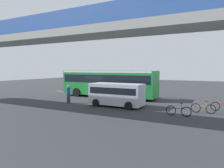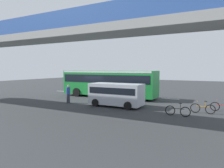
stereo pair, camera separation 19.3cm
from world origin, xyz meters
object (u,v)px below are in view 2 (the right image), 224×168
at_px(city_bus, 108,81).
at_px(bicycle_red, 222,107).
at_px(bicycle_orange, 203,108).
at_px(bicycle_black, 178,111).
at_px(parked_van, 116,93).
at_px(pedestrian, 68,94).

bearing_deg(city_bus, bicycle_red, 167.13).
relative_size(city_bus, bicycle_orange, 6.52).
distance_m(city_bus, bicycle_orange, 11.42).
xyz_separation_m(bicycle_orange, bicycle_red, (-1.32, -1.44, 0.00)).
bearing_deg(city_bus, bicycle_orange, 158.50).
relative_size(city_bus, bicycle_black, 6.52).
relative_size(bicycle_black, bicycle_red, 1.00).
bearing_deg(city_bus, parked_van, 126.34).
bearing_deg(bicycle_black, bicycle_orange, -129.82).
bearing_deg(city_bus, bicycle_black, 146.54).
bearing_deg(bicycle_orange, pedestrian, 5.57).
height_order(city_bus, parked_van, city_bus).
distance_m(bicycle_orange, pedestrian, 12.15).
bearing_deg(bicycle_orange, bicycle_red, -132.57).
bearing_deg(bicycle_black, parked_van, -13.14).
bearing_deg(bicycle_red, bicycle_black, 48.93).
relative_size(city_bus, parked_van, 2.40).
bearing_deg(pedestrian, bicycle_orange, -174.43).
distance_m(city_bus, pedestrian, 5.64).
distance_m(city_bus, bicycle_red, 12.26).
distance_m(parked_van, bicycle_black, 5.80).
height_order(city_bus, bicycle_orange, city_bus).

